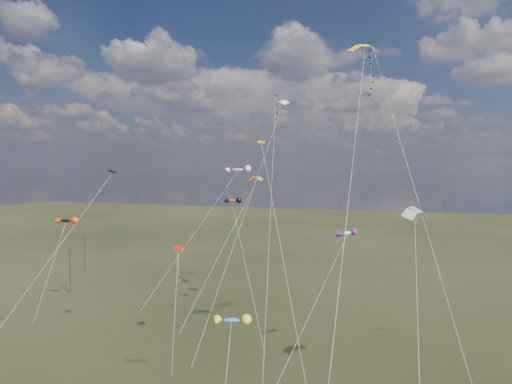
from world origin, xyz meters
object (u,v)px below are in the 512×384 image
(diamond_black_high, at_px, (376,84))
(novelty_black_orange, at_px, (66,221))
(utility_pole_far, at_px, (85,253))
(parafoil_yellow, at_px, (364,47))
(utility_pole_near, at_px, (70,270))

(diamond_black_high, distance_m, novelty_black_orange, 50.30)
(utility_pole_far, xyz_separation_m, diamond_black_high, (60.08, -24.63, 27.54))
(parafoil_yellow, bearing_deg, diamond_black_high, 85.58)
(parafoil_yellow, bearing_deg, novelty_black_orange, 164.47)
(diamond_black_high, bearing_deg, utility_pole_near, 168.46)
(parafoil_yellow, xyz_separation_m, novelty_black_orange, (-46.13, 12.82, -19.95))
(utility_pole_near, bearing_deg, utility_pole_far, 119.74)
(utility_pole_near, height_order, diamond_black_high, diamond_black_high)
(utility_pole_near, bearing_deg, diamond_black_high, -11.54)
(utility_pole_near, xyz_separation_m, utility_pole_far, (-8.00, 14.00, 0.00))
(utility_pole_near, relative_size, parafoil_yellow, 0.23)
(utility_pole_far, relative_size, novelty_black_orange, 0.56)
(diamond_black_high, relative_size, parafoil_yellow, 1.07)
(utility_pole_far, height_order, diamond_black_high, diamond_black_high)
(novelty_black_orange, bearing_deg, utility_pole_far, 122.26)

